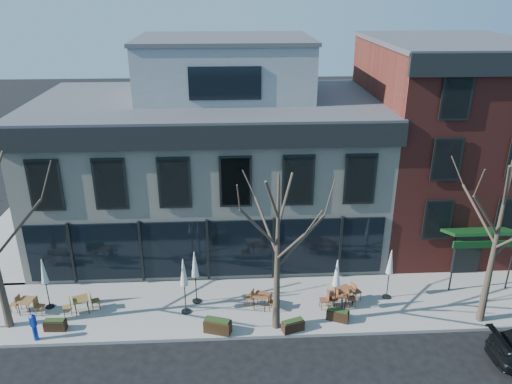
{
  "coord_description": "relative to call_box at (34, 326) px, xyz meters",
  "views": [
    {
      "loc": [
        1.18,
        -21.44,
        13.76
      ],
      "look_at": [
        2.46,
        2.0,
        4.0
      ],
      "focal_mm": 35.0,
      "sensor_mm": 36.0,
      "label": 1
    }
  ],
  "objects": [
    {
      "name": "ground",
      "position": [
        7.02,
        4.2,
        -0.82
      ],
      "size": [
        120.0,
        120.0,
        0.0
      ],
      "primitive_type": "plane",
      "color": "black",
      "rests_on": "ground"
    },
    {
      "name": "sidewalk_front",
      "position": [
        10.27,
        2.05,
        -0.75
      ],
      "size": [
        33.5,
        4.7,
        0.15
      ],
      "primitive_type": "cube",
      "color": "gray",
      "rests_on": "ground"
    },
    {
      "name": "sidewalk_side",
      "position": [
        -4.23,
        10.2,
        -0.75
      ],
      "size": [
        4.5,
        12.0,
        0.15
      ],
      "primitive_type": "cube",
      "color": "gray",
      "rests_on": "ground"
    },
    {
      "name": "corner_building",
      "position": [
        7.09,
        9.27,
        3.9
      ],
      "size": [
        18.39,
        10.39,
        11.1
      ],
      "color": "beige",
      "rests_on": "ground"
    },
    {
      "name": "red_brick_building",
      "position": [
        20.02,
        9.18,
        4.81
      ],
      "size": [
        8.2,
        11.78,
        11.18
      ],
      "color": "maroon",
      "rests_on": "ground"
    },
    {
      "name": "tree_mid",
      "position": [
        10.03,
        0.3,
        2.97
      ],
      "size": [
        3.5,
        3.55,
        7.04
      ],
      "color": "#382B21",
      "rests_on": "sidewalk_front"
    },
    {
      "name": "tree_right",
      "position": [
        19.03,
        0.3,
        3.2
      ],
      "size": [
        3.72,
        3.77,
        7.48
      ],
      "color": "#382B21",
      "rests_on": "sidewalk_front"
    },
    {
      "name": "call_box",
      "position": [
        0.0,
        0.0,
        0.0
      ],
      "size": [
        0.26,
        0.25,
        1.27
      ],
      "color": "#0C2CA3",
      "rests_on": "sidewalk_front"
    },
    {
      "name": "cafe_set_0",
      "position": [
        -0.99,
        1.88,
        -0.24
      ],
      "size": [
        1.65,
        0.77,
        0.85
      ],
      "color": "brown",
      "rests_on": "sidewalk_front"
    },
    {
      "name": "cafe_set_1",
      "position": [
        1.4,
        1.82,
        -0.23
      ],
      "size": [
        1.66,
        0.99,
        0.86
      ],
      "color": "brown",
      "rests_on": "sidewalk_front"
    },
    {
      "name": "cafe_set_3",
      "position": [
        9.47,
        1.71,
        -0.24
      ],
      "size": [
        1.62,
        0.98,
        0.84
      ],
      "color": "brown",
      "rests_on": "sidewalk_front"
    },
    {
      "name": "cafe_set_4",
      "position": [
        12.94,
        1.55,
        -0.22
      ],
      "size": [
        1.7,
        0.72,
        0.89
      ],
      "color": "brown",
      "rests_on": "sidewalk_front"
    },
    {
      "name": "cafe_set_5",
      "position": [
        13.3,
        1.82,
        -0.19
      ],
      "size": [
        1.81,
        1.11,
        0.94
      ],
      "color": "brown",
      "rests_on": "sidewalk_front"
    },
    {
      "name": "umbrella_0",
      "position": [
        -0.17,
        2.27,
        1.09
      ],
      "size": [
        0.4,
        0.4,
        2.5
      ],
      "color": "black",
      "rests_on": "sidewalk_front"
    },
    {
      "name": "umbrella_1",
      "position": [
        6.07,
        1.56,
        1.25
      ],
      "size": [
        0.44,
        0.44,
        2.72
      ],
      "color": "black",
      "rests_on": "sidewalk_front"
    },
    {
      "name": "umbrella_2",
      "position": [
        6.5,
        2.33,
        1.19
      ],
      "size": [
        0.42,
        0.42,
        2.63
      ],
      "color": "black",
      "rests_on": "sidewalk_front"
    },
    {
      "name": "umbrella_3",
      "position": [
        12.74,
        1.22,
        1.21
      ],
      "size": [
        0.43,
        0.43,
        2.67
      ],
      "color": "black",
      "rests_on": "sidewalk_front"
    },
    {
      "name": "umbrella_4",
      "position": [
        15.42,
        2.19,
        1.12
      ],
      "size": [
        0.41,
        0.41,
        2.53
      ],
      "color": "black",
      "rests_on": "sidewalk_front"
    },
    {
      "name": "planter_0",
      "position": [
        0.61,
        0.6,
        -0.42
      ],
      "size": [
        0.93,
        0.41,
        0.51
      ],
      "color": "black",
      "rests_on": "sidewalk_front"
    },
    {
      "name": "planter_1",
      "position": [
        7.52,
        0.07,
        -0.35
      ],
      "size": [
        1.23,
        0.78,
        0.64
      ],
      "color": "#332011",
      "rests_on": "sidewalk_front"
    },
    {
      "name": "planter_2",
      "position": [
        10.72,
        0.0,
        -0.41
      ],
      "size": [
        1.01,
        0.66,
        0.53
      ],
      "color": "#321A10",
      "rests_on": "sidewalk_front"
    },
    {
      "name": "planter_3",
      "position": [
        12.76,
        0.61,
        -0.41
      ],
      "size": [
        1.03,
        0.74,
        0.54
      ],
      "color": "black",
      "rests_on": "sidewalk_front"
    }
  ]
}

